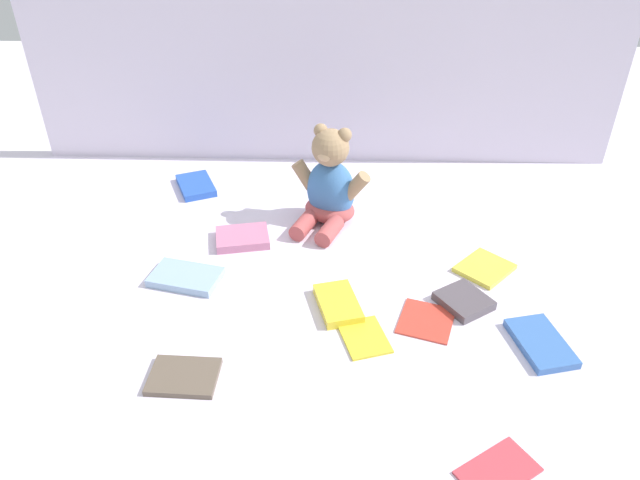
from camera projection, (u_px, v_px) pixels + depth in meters
name	position (u px, v px, depth m)	size (l,w,h in m)	color
ground_plane	(318.00, 252.00, 1.29)	(3.20, 3.20, 0.00)	silver
backdrop_drape	(325.00, 23.00, 1.47)	(1.55, 0.03, 0.74)	silver
teddy_bear	(329.00, 188.00, 1.36)	(0.19, 0.20, 0.23)	#3F72B2
book_case_0	(464.00, 301.00, 1.14)	(0.08, 0.09, 0.02)	#50484F
book_case_1	(541.00, 343.00, 1.05)	(0.08, 0.13, 0.01)	#3764AF
book_case_2	(426.00, 320.00, 1.10)	(0.10, 0.10, 0.01)	red
book_case_3	(338.00, 304.00, 1.13)	(0.07, 0.12, 0.02)	yellow
book_case_4	(184.00, 376.00, 0.99)	(0.08, 0.11, 0.01)	brown
book_case_5	(498.00, 470.00, 0.84)	(0.07, 0.11, 0.01)	#BF3A45
book_case_6	(196.00, 186.00, 1.53)	(0.08, 0.13, 0.02)	blue
book_case_7	(186.00, 277.00, 1.21)	(0.08, 0.14, 0.02)	#8EAED1
book_case_8	(242.00, 238.00, 1.32)	(0.09, 0.12, 0.02)	#BD6C90
book_case_9	(485.00, 268.00, 1.24)	(0.09, 0.11, 0.01)	gold
book_case_10	(364.00, 336.00, 1.07)	(0.08, 0.10, 0.01)	gold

